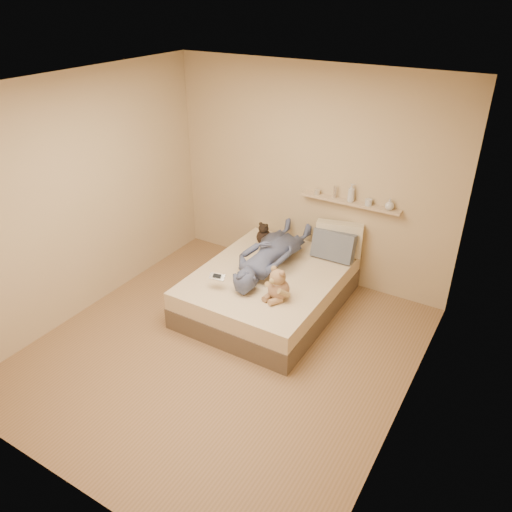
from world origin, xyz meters
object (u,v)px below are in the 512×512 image
Objects in this scene: dark_plush at (264,235)px; person at (271,252)px; bed at (269,290)px; pillow_cream at (339,239)px; wall_shelf at (350,203)px; game_console at (217,277)px; teddy_bear at (278,286)px; pillow_grey at (334,245)px.

dark_plush is 0.56m from person.
dark_plush reaches higher than bed.
bed is at bearing -120.45° from pillow_cream.
wall_shelf is (0.96, 0.32, 0.52)m from dark_plush.
pillow_cream is at bearing 15.26° from dark_plush.
game_console is 0.66m from teddy_bear.
pillow_grey is 0.33× the size of person.
wall_shelf is (0.21, 1.32, 0.50)m from teddy_bear.
teddy_bear is at bearing 123.08° from person.
teddy_bear is 0.68m from person.
dark_plush is at bearing 124.79° from bed.
pillow_grey is 0.77m from person.
pillow_cream is 0.37× the size of person.
teddy_bear is at bearing -99.15° from wall_shelf.
person is (-0.54, -0.55, 0.01)m from pillow_grey.
pillow_cream is at bearing -131.24° from person.
bed is 10.56× the size of game_console.
game_console is 0.15× the size of wall_shelf.
pillow_grey is at bearing -92.72° from pillow_cream.
bed is at bearing -124.90° from pillow_grey.
bed is 6.52× the size of dark_plush.
game_console is 0.48× the size of teddy_bear.
wall_shelf is at bearing -131.20° from person.
person is at bearing 125.73° from teddy_bear.
pillow_cream reaches higher than pillow_grey.
pillow_cream is at bearing 83.09° from teddy_bear.
bed is 0.80m from dark_plush.
person is at bearing 71.13° from game_console.
teddy_bear is at bearing -50.44° from bed.
teddy_bear is at bearing 14.21° from game_console.
person is at bearing -128.55° from wall_shelf.
teddy_bear reaches higher than pillow_grey.
game_console is 0.33× the size of pillow_cream.
dark_plush is 0.24× the size of wall_shelf.
dark_plush is at bearing -164.74° from pillow_cream.
bed is at bearing 129.56° from teddy_bear.
pillow_grey is at bearing 82.56° from teddy_bear.
dark_plush is (-0.10, 1.16, -0.02)m from game_console.
teddy_bear is 1.11m from pillow_grey.
pillow_grey reaches higher than bed.
pillow_cream is 0.46m from wall_shelf.
bed is 1.27× the size of person.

